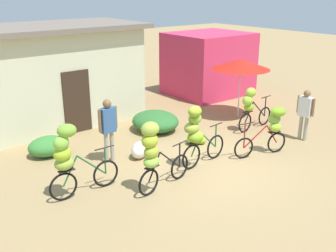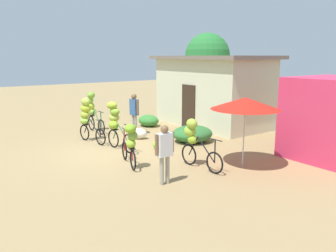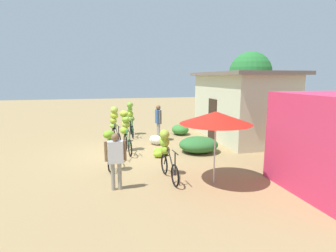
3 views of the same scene
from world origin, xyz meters
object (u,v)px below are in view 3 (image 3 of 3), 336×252
Objects in this scene: building_low at (240,105)px; produce_sack at (156,140)px; bicycle_center_loaded at (126,128)px; person_vendor at (158,119)px; bicycle_by_shop at (112,145)px; person_bystander at (116,156)px; tree_behind_building at (250,73)px; banana_pile_on_ground at (159,153)px; market_umbrella at (216,118)px; bicycle_near_pile at (114,121)px; bicycle_rightmost at (166,150)px; bicycle_leftmost at (131,116)px.

building_low is 4.60m from produce_sack.
building_low is at bearing 95.26° from produce_sack.
bicycle_center_loaded is 2.32m from person_vendor.
bicycle_center_loaded is 0.98× the size of person_vendor.
bicycle_by_shop is at bearing -34.39° from produce_sack.
building_low reaches higher than person_bystander.
person_bystander is (5.06, -6.34, -0.71)m from building_low.
tree_behind_building is (-2.66, 2.02, 1.61)m from building_low.
produce_sack reaches higher than banana_pile_on_ground.
market_umbrella is 6.28m from bicycle_near_pile.
building_low is 8.39× the size of banana_pile_on_ground.
bicycle_center_loaded is at bearing 171.44° from person_bystander.
bicycle_center_loaded is (-4.03, -2.19, -0.92)m from market_umbrella.
market_umbrella is 5.70m from person_vendor.
bicycle_rightmost is 2.27m from banana_pile_on_ground.
bicycle_near_pile is 3.24m from banana_pile_on_ground.
person_bystander is (7.10, -1.11, -0.06)m from bicycle_leftmost.
bicycle_near_pile is at bearing -91.42° from person_vendor.
tree_behind_building is 10.66m from bicycle_by_shop.
market_umbrella is 3.02× the size of banana_pile_on_ground.
bicycle_near_pile is at bearing -155.53° from market_umbrella.
person_vendor reaches higher than banana_pile_on_ground.
market_umbrella reaches higher than bicycle_rightmost.
bicycle_near_pile is 5.04m from bicycle_rightmost.
produce_sack is 0.45× the size of person_bystander.
bicycle_by_shop is 2.37× the size of banana_pile_on_ground.
bicycle_center_loaded is 1.08× the size of person_bystander.
bicycle_near_pile is at bearing -166.73° from bicycle_center_loaded.
bicycle_leftmost reaches higher than person_bystander.
person_bystander is at bearing -51.42° from building_low.
produce_sack is (-4.82, -0.78, -1.69)m from market_umbrella.
bicycle_rightmost is at bearing -5.93° from banana_pile_on_ground.
banana_pile_on_ground is (-1.13, 1.82, -0.67)m from bicycle_by_shop.
tree_behind_building is at bearing 105.17° from bicycle_near_pile.
person_bystander is (3.87, -0.58, -0.04)m from bicycle_center_loaded.
person_bystander is at bearing -32.15° from banana_pile_on_ground.
produce_sack is at bearing 145.61° from bicycle_by_shop.
bicycle_near_pile reaches higher than produce_sack.
bicycle_by_shop is 1.67m from person_bystander.
building_low is 3.55× the size of bicycle_by_shop.
bicycle_center_loaded is 3.91m from person_bystander.
bicycle_near_pile is 0.99× the size of person_vendor.
bicycle_leftmost is at bearing 150.09° from bicycle_near_pile.
bicycle_near_pile reaches higher than bicycle_center_loaded.
produce_sack is at bearing -64.36° from tree_behind_building.
bicycle_center_loaded reaches higher than bicycle_by_shop.
banana_pile_on_ground is (-2.96, -1.01, -1.75)m from market_umbrella.
building_low reaches higher than bicycle_leftmost.
banana_pile_on_ground is 0.44× the size of person_bystander.
building_low reaches higher than bicycle_near_pile.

